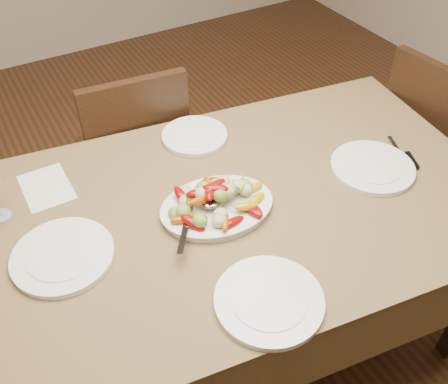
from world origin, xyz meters
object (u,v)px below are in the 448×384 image
Objects in this scene: chair_right at (439,148)px; plate_far at (195,136)px; dining_table at (224,279)px; serving_platter at (217,208)px; plate_left at (63,256)px; plate_right at (372,167)px; chair_far at (133,154)px; plate_near at (269,301)px.

plate_far is at bearing 70.33° from chair_right.
chair_right reaches higher than dining_table.
serving_platter reaches higher than plate_far.
plate_left is 1.06m from plate_right.
plate_right is (0.54, -0.10, 0.39)m from dining_table.
chair_far is 3.86× the size of plate_far.
chair_far is 1.08m from plate_right.
dining_table is at bearing -103.21° from plate_far.
dining_table is 0.67m from plate_right.
dining_table is 0.55m from plate_far.
serving_platter is at bearing 89.32° from chair_right.
plate_far is 0.83× the size of plate_near.
chair_right is at bearing 4.50° from serving_platter.
plate_left reaches higher than dining_table.
chair_right is at bearing 4.22° from dining_table.
serving_platter is at bearing -164.86° from dining_table.
serving_platter is at bearing 82.37° from plate_near.
plate_near is (-0.17, -0.75, 0.00)m from plate_far.
chair_far is 3.21× the size of plate_left.
chair_far is at bearing 91.11° from serving_platter.
serving_platter is (0.01, -0.76, 0.30)m from chair_far.
plate_near is at bearing -101.94° from dining_table.
dining_table is at bearing 78.06° from plate_near.
plate_left is (-0.51, 0.05, 0.39)m from dining_table.
chair_right is 1.18m from plate_far.
chair_far reaches higher than plate_right.
plate_right is (0.57, -0.09, -0.00)m from serving_platter.
plate_left is 0.68m from plate_far.
serving_platter is 1.22× the size of plate_right.
chair_right is 3.86× the size of plate_far.
serving_platter is at bearing -6.33° from plate_left.
plate_near is at bearing 105.01° from chair_right.
dining_table is 6.35× the size of plate_right.
chair_far is 2.69× the size of serving_platter.
plate_far is (0.09, 0.37, 0.39)m from dining_table.
plate_right is (0.59, -0.85, 0.29)m from chair_far.
plate_near is (-0.62, -0.28, 0.00)m from plate_right.
plate_right is at bearing -46.27° from plate_far.
plate_far is at bearing 77.43° from plate_near.
dining_table is at bearing 99.13° from chair_far.
serving_platter is at bearing 170.98° from plate_right.
chair_right is (1.24, -0.67, 0.00)m from chair_far.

